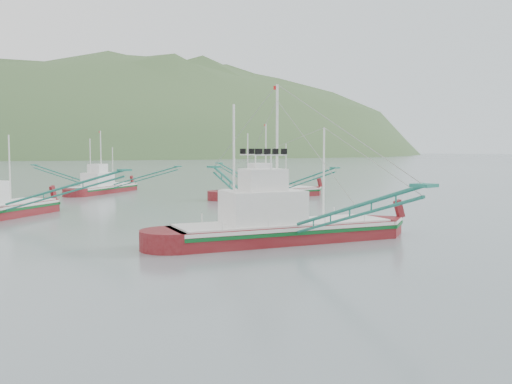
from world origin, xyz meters
TOP-DOWN VIEW (x-y plane):
  - ground at (0.00, 0.00)m, footprint 1200.00×1200.00m
  - main_boat at (-0.79, 2.28)m, footprint 16.42×28.11m
  - bg_boat_far at (8.59, 51.08)m, footprint 16.66×21.83m
  - bg_boat_right at (21.92, 29.90)m, footprint 14.52×25.70m
  - headland_right at (240.00, 430.00)m, footprint 684.00×432.00m

SIDE VIEW (x-z plane):
  - ground at x=0.00m, z-range 0.00..0.00m
  - headland_right at x=240.00m, z-range -153.00..153.00m
  - bg_boat_right at x=21.92m, z-range -3.73..6.70m
  - bg_boat_far at x=8.59m, z-range -2.80..6.90m
  - main_boat at x=-0.79m, z-range -3.59..8.04m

